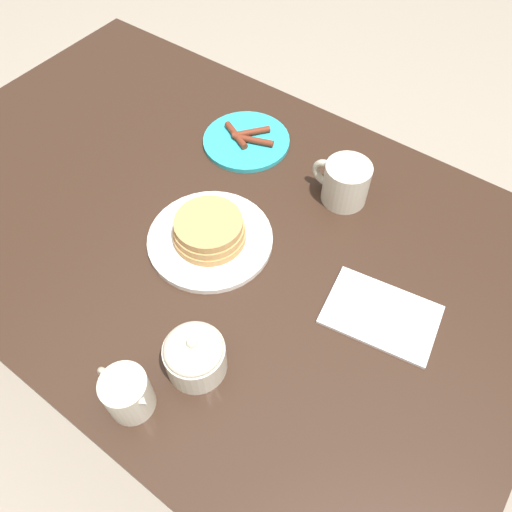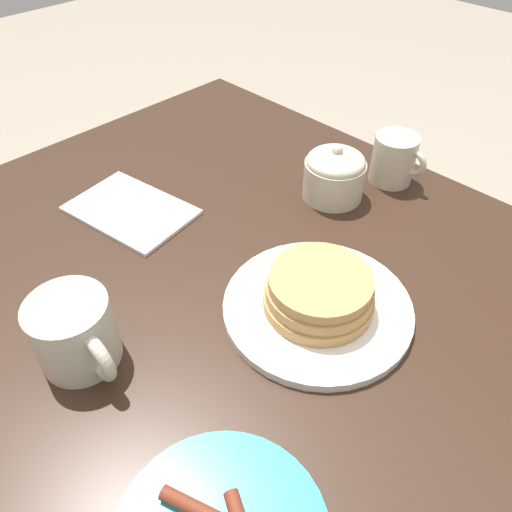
{
  "view_description": "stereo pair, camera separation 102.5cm",
  "coord_description": "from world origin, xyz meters",
  "px_view_note": "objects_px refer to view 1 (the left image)",
  "views": [
    {
      "loc": [
        -0.45,
        0.44,
        1.5
      ],
      "look_at": [
        -0.15,
        0.03,
        0.78
      ],
      "focal_mm": 35.0,
      "sensor_mm": 36.0,
      "label": 1
    },
    {
      "loc": [
        0.19,
        -0.31,
        1.22
      ],
      "look_at": [
        -0.15,
        0.03,
        0.78
      ],
      "focal_mm": 35.0,
      "sensor_mm": 36.0,
      "label": 2
    }
  ],
  "objects_px": {
    "pancake_plate": "(210,234)",
    "napkin": "(381,315)",
    "side_plate_bacon": "(246,140)",
    "creamer_pitcher": "(128,394)",
    "coffee_mug": "(345,182)",
    "sugar_bowl": "(195,355)"
  },
  "relations": [
    {
      "from": "side_plate_bacon",
      "to": "coffee_mug",
      "type": "bearing_deg",
      "value": 175.99
    },
    {
      "from": "pancake_plate",
      "to": "coffee_mug",
      "type": "relative_size",
      "value": 1.94
    },
    {
      "from": "pancake_plate",
      "to": "napkin",
      "type": "bearing_deg",
      "value": -172.02
    },
    {
      "from": "creamer_pitcher",
      "to": "napkin",
      "type": "xyz_separation_m",
      "value": [
        -0.23,
        -0.36,
        -0.04
      ]
    },
    {
      "from": "pancake_plate",
      "to": "coffee_mug",
      "type": "height_order",
      "value": "coffee_mug"
    },
    {
      "from": "pancake_plate",
      "to": "napkin",
      "type": "xyz_separation_m",
      "value": [
        -0.33,
        -0.05,
        -0.02
      ]
    },
    {
      "from": "side_plate_bacon",
      "to": "napkin",
      "type": "relative_size",
      "value": 0.93
    },
    {
      "from": "coffee_mug",
      "to": "sugar_bowl",
      "type": "bearing_deg",
      "value": 89.66
    },
    {
      "from": "side_plate_bacon",
      "to": "creamer_pitcher",
      "type": "relative_size",
      "value": 1.78
    },
    {
      "from": "side_plate_bacon",
      "to": "sugar_bowl",
      "type": "height_order",
      "value": "sugar_bowl"
    },
    {
      "from": "pancake_plate",
      "to": "creamer_pitcher",
      "type": "relative_size",
      "value": 2.2
    },
    {
      "from": "side_plate_bacon",
      "to": "coffee_mug",
      "type": "xyz_separation_m",
      "value": [
        -0.25,
        0.02,
        0.04
      ]
    },
    {
      "from": "sugar_bowl",
      "to": "coffee_mug",
      "type": "bearing_deg",
      "value": -90.34
    },
    {
      "from": "napkin",
      "to": "creamer_pitcher",
      "type": "bearing_deg",
      "value": 56.89
    },
    {
      "from": "side_plate_bacon",
      "to": "creamer_pitcher",
      "type": "xyz_separation_m",
      "value": [
        -0.21,
        0.57,
        0.04
      ]
    },
    {
      "from": "coffee_mug",
      "to": "creamer_pitcher",
      "type": "xyz_separation_m",
      "value": [
        0.04,
        0.55,
        -0.0
      ]
    },
    {
      "from": "creamer_pitcher",
      "to": "side_plate_bacon",
      "type": "bearing_deg",
      "value": -69.78
    },
    {
      "from": "pancake_plate",
      "to": "side_plate_bacon",
      "type": "bearing_deg",
      "value": -67.27
    },
    {
      "from": "side_plate_bacon",
      "to": "napkin",
      "type": "distance_m",
      "value": 0.49
    },
    {
      "from": "side_plate_bacon",
      "to": "sugar_bowl",
      "type": "relative_size",
      "value": 1.98
    },
    {
      "from": "pancake_plate",
      "to": "creamer_pitcher",
      "type": "height_order",
      "value": "creamer_pitcher"
    },
    {
      "from": "creamer_pitcher",
      "to": "sugar_bowl",
      "type": "distance_m",
      "value": 0.11
    }
  ]
}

